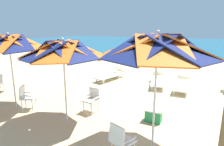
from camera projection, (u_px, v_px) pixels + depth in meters
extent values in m
plane|color=#D3B784|center=(197.00, 109.00, 7.02)|extent=(80.00, 80.00, 0.00)
cube|color=#19607F|center=(208.00, 44.00, 32.75)|extent=(80.00, 36.00, 0.10)
cube|color=white|center=(205.00, 61.00, 16.78)|extent=(80.00, 0.70, 0.01)
cylinder|color=silver|center=(154.00, 103.00, 4.53)|extent=(0.05, 0.05, 2.30)
cube|color=orange|center=(187.00, 46.00, 4.19)|extent=(1.46, 1.36, 0.53)
cube|color=navy|center=(173.00, 44.00, 4.63)|extent=(1.37, 1.44, 0.53)
cube|color=orange|center=(153.00, 43.00, 4.84)|extent=(1.36, 1.46, 0.53)
cube|color=navy|center=(136.00, 44.00, 4.69)|extent=(1.44, 1.37, 0.53)
cube|color=orange|center=(129.00, 46.00, 4.27)|extent=(1.46, 1.36, 0.53)
cube|color=navy|center=(138.00, 48.00, 3.84)|extent=(1.37, 1.44, 0.53)
cube|color=orange|center=(163.00, 49.00, 3.63)|extent=(1.36, 1.46, 0.53)
cube|color=navy|center=(184.00, 48.00, 3.78)|extent=(1.44, 1.37, 0.53)
sphere|color=silver|center=(158.00, 32.00, 4.17)|extent=(0.08, 0.08, 0.08)
cube|color=white|center=(123.00, 141.00, 4.27)|extent=(0.57, 0.57, 0.05)
cube|color=white|center=(116.00, 135.00, 4.09)|extent=(0.42, 0.24, 0.40)
cube|color=white|center=(117.00, 133.00, 4.39)|extent=(0.18, 0.38, 0.03)
cube|color=white|center=(130.00, 140.00, 4.11)|extent=(0.18, 0.38, 0.03)
cylinder|color=white|center=(123.00, 144.00, 4.57)|extent=(0.04, 0.04, 0.41)
cylinder|color=silver|center=(65.00, 89.00, 5.86)|extent=(0.05, 0.05, 2.09)
cube|color=orange|center=(83.00, 49.00, 5.55)|extent=(1.33, 1.28, 0.53)
cube|color=navy|center=(80.00, 48.00, 5.96)|extent=(1.26, 1.36, 0.53)
cube|color=orange|center=(69.00, 47.00, 6.15)|extent=(1.28, 1.33, 0.53)
cube|color=navy|center=(54.00, 48.00, 6.01)|extent=(1.36, 1.26, 0.53)
cube|color=orange|center=(43.00, 49.00, 5.63)|extent=(1.33, 1.28, 0.53)
cube|color=navy|center=(43.00, 51.00, 5.22)|extent=(1.26, 1.36, 0.53)
cube|color=orange|center=(56.00, 52.00, 5.03)|extent=(1.28, 1.33, 0.53)
cube|color=navy|center=(73.00, 51.00, 5.17)|extent=(1.36, 1.26, 0.53)
sphere|color=silver|center=(62.00, 39.00, 5.53)|extent=(0.08, 0.08, 0.08)
cube|color=white|center=(91.00, 100.00, 6.62)|extent=(0.49, 0.49, 0.05)
cube|color=white|center=(94.00, 93.00, 6.73)|extent=(0.43, 0.15, 0.40)
cube|color=white|center=(96.00, 99.00, 6.49)|extent=(0.09, 0.40, 0.03)
cube|color=white|center=(86.00, 96.00, 6.70)|extent=(0.09, 0.40, 0.03)
cylinder|color=white|center=(92.00, 110.00, 6.43)|extent=(0.04, 0.04, 0.41)
cylinder|color=white|center=(84.00, 107.00, 6.62)|extent=(0.04, 0.04, 0.41)
cylinder|color=white|center=(98.00, 106.00, 6.72)|extent=(0.04, 0.04, 0.41)
cylinder|color=white|center=(90.00, 104.00, 6.91)|extent=(0.04, 0.04, 0.41)
cylinder|color=silver|center=(13.00, 79.00, 6.86)|extent=(0.05, 0.05, 2.20)
cube|color=orange|center=(25.00, 43.00, 6.54)|extent=(1.31, 1.27, 0.54)
cube|color=navy|center=(26.00, 42.00, 6.95)|extent=(1.25, 1.36, 0.54)
cube|color=orange|center=(18.00, 41.00, 7.14)|extent=(1.27, 1.31, 0.54)
cube|color=navy|center=(4.00, 42.00, 7.00)|extent=(1.36, 1.25, 0.54)
cube|color=navy|center=(14.00, 44.00, 6.16)|extent=(1.36, 1.25, 0.54)
sphere|color=silver|center=(8.00, 34.00, 6.51)|extent=(0.08, 0.08, 0.08)
cube|color=white|center=(28.00, 98.00, 6.89)|extent=(0.60, 0.60, 0.05)
cube|color=white|center=(22.00, 92.00, 6.83)|extent=(0.29, 0.41, 0.40)
cube|color=white|center=(30.00, 93.00, 7.06)|extent=(0.37, 0.23, 0.03)
cube|color=white|center=(26.00, 97.00, 6.67)|extent=(0.37, 0.23, 0.03)
cylinder|color=white|center=(36.00, 102.00, 7.12)|extent=(0.04, 0.04, 0.41)
cylinder|color=white|center=(32.00, 106.00, 6.78)|extent=(0.04, 0.04, 0.41)
cylinder|color=white|center=(26.00, 102.00, 7.10)|extent=(0.04, 0.04, 0.41)
cylinder|color=white|center=(22.00, 106.00, 6.76)|extent=(0.04, 0.04, 0.41)
cube|color=white|center=(2.00, 82.00, 8.80)|extent=(0.58, 0.58, 0.05)
cube|color=white|center=(6.00, 80.00, 8.77)|extent=(0.20, 0.38, 0.03)
cylinder|color=white|center=(1.00, 86.00, 9.03)|extent=(0.04, 0.04, 0.41)
cylinder|color=white|center=(8.00, 86.00, 9.02)|extent=(0.04, 0.04, 0.41)
cylinder|color=white|center=(4.00, 89.00, 8.67)|extent=(0.04, 0.04, 0.41)
cube|color=white|center=(182.00, 86.00, 8.89)|extent=(0.69, 1.72, 0.06)
cube|color=white|center=(184.00, 77.00, 9.78)|extent=(0.62, 0.50, 0.36)
cube|color=white|center=(186.00, 94.00, 8.25)|extent=(0.06, 0.06, 0.22)
cube|color=white|center=(174.00, 92.00, 8.46)|extent=(0.06, 0.06, 0.22)
cube|color=white|center=(188.00, 86.00, 9.38)|extent=(0.06, 0.06, 0.22)
cube|color=white|center=(177.00, 85.00, 9.59)|extent=(0.06, 0.06, 0.22)
cube|color=white|center=(158.00, 82.00, 9.58)|extent=(0.98, 1.80, 0.06)
cube|color=white|center=(159.00, 73.00, 10.54)|extent=(0.69, 0.59, 0.36)
cube|color=white|center=(163.00, 89.00, 8.95)|extent=(0.06, 0.06, 0.22)
cube|color=white|center=(152.00, 88.00, 9.08)|extent=(0.06, 0.06, 0.22)
cube|color=white|center=(163.00, 82.00, 10.16)|extent=(0.06, 0.06, 0.22)
cube|color=white|center=(153.00, 81.00, 10.28)|extent=(0.06, 0.06, 0.22)
cube|color=white|center=(108.00, 76.00, 10.73)|extent=(1.03, 1.80, 0.06)
cube|color=white|center=(120.00, 70.00, 11.47)|extent=(0.71, 0.61, 0.36)
cube|color=white|center=(104.00, 82.00, 10.13)|extent=(0.06, 0.06, 0.22)
cube|color=white|center=(97.00, 80.00, 10.45)|extent=(0.06, 0.06, 0.22)
cube|color=white|center=(119.00, 77.00, 11.08)|extent=(0.06, 0.06, 0.22)
cube|color=white|center=(112.00, 76.00, 11.40)|extent=(0.06, 0.06, 0.22)
cube|color=#238C4C|center=(154.00, 116.00, 6.04)|extent=(0.48, 0.32, 0.36)
cube|color=white|center=(154.00, 110.00, 5.99)|extent=(0.50, 0.34, 0.04)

